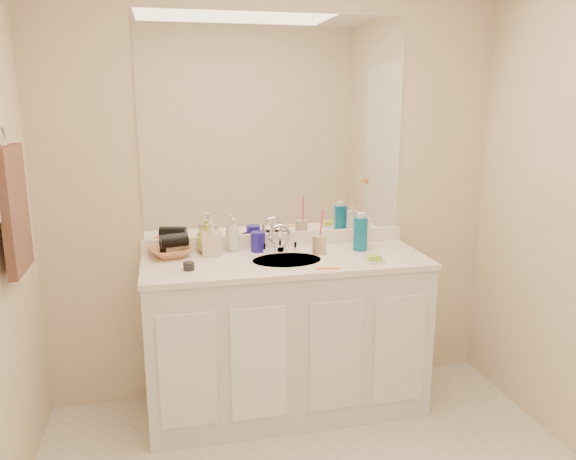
% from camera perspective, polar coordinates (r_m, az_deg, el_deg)
% --- Properties ---
extents(wall_back, '(2.60, 0.02, 2.40)m').
position_cam_1_polar(wall_back, '(3.20, -1.28, 3.93)').
color(wall_back, beige).
rests_on(wall_back, floor).
extents(vanity_cabinet, '(1.50, 0.55, 0.85)m').
position_cam_1_polar(vanity_cabinet, '(3.16, -0.20, -10.88)').
color(vanity_cabinet, silver).
rests_on(vanity_cabinet, floor).
extents(countertop, '(1.52, 0.57, 0.03)m').
position_cam_1_polar(countertop, '(3.01, -0.21, -3.21)').
color(countertop, white).
rests_on(countertop, vanity_cabinet).
extents(backsplash, '(1.52, 0.03, 0.08)m').
position_cam_1_polar(backsplash, '(3.24, -1.20, -1.00)').
color(backsplash, white).
rests_on(backsplash, countertop).
extents(sink_basin, '(0.37, 0.37, 0.02)m').
position_cam_1_polar(sink_basin, '(2.99, -0.13, -3.27)').
color(sink_basin, beige).
rests_on(sink_basin, countertop).
extents(faucet, '(0.02, 0.02, 0.11)m').
position_cam_1_polar(faucet, '(3.14, -0.84, -1.18)').
color(faucet, silver).
rests_on(faucet, countertop).
extents(mirror, '(1.48, 0.01, 1.20)m').
position_cam_1_polar(mirror, '(3.15, -1.29, 10.38)').
color(mirror, white).
rests_on(mirror, wall_back).
extents(blue_mug, '(0.10, 0.10, 0.11)m').
position_cam_1_polar(blue_mug, '(3.14, -3.06, -1.19)').
color(blue_mug, '#1E1593').
rests_on(blue_mug, countertop).
extents(tan_cup, '(0.09, 0.09, 0.10)m').
position_cam_1_polar(tan_cup, '(3.10, 3.17, -1.49)').
color(tan_cup, tan).
rests_on(tan_cup, countertop).
extents(toothbrush, '(0.02, 0.04, 0.20)m').
position_cam_1_polar(toothbrush, '(3.07, 3.37, 0.30)').
color(toothbrush, '#DE3A70').
rests_on(toothbrush, tan_cup).
extents(mouthwash_bottle, '(0.10, 0.10, 0.19)m').
position_cam_1_polar(mouthwash_bottle, '(3.18, 7.36, -0.40)').
color(mouthwash_bottle, '#0B638B').
rests_on(mouthwash_bottle, countertop).
extents(clear_pump_bottle, '(0.07, 0.07, 0.17)m').
position_cam_1_polar(clear_pump_bottle, '(3.27, 7.72, -0.21)').
color(clear_pump_bottle, white).
rests_on(clear_pump_bottle, countertop).
extents(soap_dish, '(0.11, 0.09, 0.01)m').
position_cam_1_polar(soap_dish, '(2.98, 8.77, -3.15)').
color(soap_dish, silver).
rests_on(soap_dish, countertop).
extents(green_soap, '(0.08, 0.06, 0.03)m').
position_cam_1_polar(green_soap, '(2.97, 8.79, -2.80)').
color(green_soap, '#A6CE32').
rests_on(green_soap, soap_dish).
extents(orange_comb, '(0.12, 0.04, 0.00)m').
position_cam_1_polar(orange_comb, '(2.84, 4.07, -3.91)').
color(orange_comb, orange).
rests_on(orange_comb, countertop).
extents(dark_jar, '(0.07, 0.07, 0.04)m').
position_cam_1_polar(dark_jar, '(2.85, -10.04, -3.64)').
color(dark_jar, black).
rests_on(dark_jar, countertop).
extents(soap_bottle_white, '(0.08, 0.08, 0.18)m').
position_cam_1_polar(soap_bottle_white, '(3.15, -5.56, -0.51)').
color(soap_bottle_white, silver).
rests_on(soap_bottle_white, countertop).
extents(soap_bottle_cream, '(0.11, 0.11, 0.19)m').
position_cam_1_polar(soap_bottle_cream, '(3.08, -7.75, -0.82)').
color(soap_bottle_cream, beige).
rests_on(soap_bottle_cream, countertop).
extents(soap_bottle_yellow, '(0.14, 0.14, 0.16)m').
position_cam_1_polar(soap_bottle_yellow, '(3.13, -8.12, -0.88)').
color(soap_bottle_yellow, '#CECB50').
rests_on(soap_bottle_yellow, countertop).
extents(wicker_basket, '(0.27, 0.27, 0.05)m').
position_cam_1_polar(wicker_basket, '(3.10, -11.83, -2.19)').
color(wicker_basket, '#B67449').
rests_on(wicker_basket, countertop).
extents(hair_dryer, '(0.16, 0.11, 0.07)m').
position_cam_1_polar(hair_dryer, '(3.09, -11.52, -1.05)').
color(hair_dryer, black).
rests_on(hair_dryer, wicker_basket).
extents(towel_ring, '(0.01, 0.11, 0.11)m').
position_cam_1_polar(towel_ring, '(2.65, -27.07, 8.17)').
color(towel_ring, silver).
rests_on(towel_ring, wall_left).
extents(hand_towel, '(0.04, 0.32, 0.55)m').
position_cam_1_polar(hand_towel, '(2.68, -25.99, 1.84)').
color(hand_towel, '#3E2821').
rests_on(hand_towel, towel_ring).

